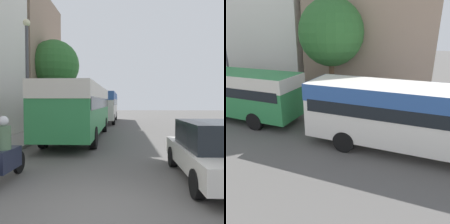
# 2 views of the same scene
# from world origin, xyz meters

# --- Properties ---
(building_midblock) EXTENTS (5.92, 7.69, 13.69)m
(building_midblock) POSITION_xyz_m (-9.16, 8.65, 6.84)
(building_midblock) COLOR silver
(building_midblock) RESTS_ON ground_plane
(building_far_terrace) EXTENTS (5.05, 8.70, 11.31)m
(building_far_terrace) POSITION_xyz_m (-8.73, 17.35, 5.65)
(building_far_terrace) COLOR gray
(building_far_terrace) RESTS_ON ground_plane
(bus_following) EXTENTS (2.61, 10.26, 3.03)m
(bus_following) POSITION_xyz_m (-1.68, 21.38, 1.97)
(bus_following) COLOR silver
(bus_following) RESTS_ON ground_plane
(street_tree) EXTENTS (4.02, 4.02, 6.96)m
(street_tree) POSITION_xyz_m (-5.21, 15.64, 5.08)
(street_tree) COLOR brown
(street_tree) RESTS_ON sidewalk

